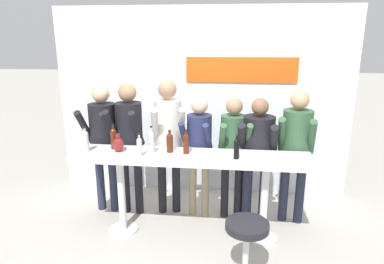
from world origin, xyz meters
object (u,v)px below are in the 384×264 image
at_px(person_right, 258,148).
at_px(wine_bottle_4, 152,141).
at_px(wine_bottle_5, 170,142).
at_px(wine_bottle_3, 114,138).
at_px(person_far_left, 103,135).
at_px(wine_bottle_6, 85,140).
at_px(wine_bottle_1, 237,148).
at_px(person_center_right, 233,145).
at_px(person_center, 199,144).
at_px(decorative_vase, 118,144).
at_px(person_far_right, 296,143).
at_px(wine_bottle_2, 139,146).
at_px(wine_bottle_0, 186,143).
at_px(bar_stool, 246,242).
at_px(person_center_left, 168,132).
at_px(tasting_table, 191,168).
at_px(person_left, 129,135).

distance_m(person_right, wine_bottle_4, 1.34).
bearing_deg(wine_bottle_5, wine_bottle_3, 175.90).
height_order(person_far_left, wine_bottle_6, person_far_left).
distance_m(wine_bottle_1, wine_bottle_6, 1.76).
relative_size(person_center_right, wine_bottle_6, 5.40).
bearing_deg(wine_bottle_6, person_center, 21.24).
xyz_separation_m(person_center, decorative_vase, (-0.91, -0.46, 0.11)).
bearing_deg(person_far_right, wine_bottle_2, -150.67).
bearing_deg(wine_bottle_2, wine_bottle_6, 171.62).
bearing_deg(wine_bottle_5, wine_bottle_0, -8.55).
relative_size(person_center_right, wine_bottle_3, 5.31).
distance_m(bar_stool, person_center_right, 1.39).
distance_m(person_far_left, person_center_right, 1.71).
bearing_deg(person_center, wine_bottle_0, -94.73).
bearing_deg(wine_bottle_5, wine_bottle_6, -174.76).
height_order(wine_bottle_1, decorative_vase, wine_bottle_1).
bearing_deg(person_center_left, decorative_vase, -145.26).
xyz_separation_m(tasting_table, wine_bottle_4, (-0.46, 0.01, 0.30)).
distance_m(person_center_right, decorative_vase, 1.44).
xyz_separation_m(person_center_left, wine_bottle_5, (0.10, -0.47, 0.02)).
xyz_separation_m(person_far_right, wine_bottle_0, (-1.32, -0.43, 0.09)).
bearing_deg(bar_stool, person_far_right, 62.64).
bearing_deg(person_center_right, decorative_vase, -166.66).
relative_size(person_center_right, decorative_vase, 7.37).
distance_m(person_right, decorative_vase, 1.72).
bearing_deg(person_center, wine_bottle_6, -149.55).
xyz_separation_m(tasting_table, person_center_left, (-0.36, 0.53, 0.26)).
height_order(wine_bottle_5, wine_bottle_6, wine_bottle_6).
height_order(wine_bottle_1, wine_bottle_6, wine_bottle_6).
relative_size(person_far_left, person_center_left, 0.96).
xyz_separation_m(tasting_table, bar_stool, (0.62, -0.75, -0.45)).
bearing_deg(wine_bottle_2, wine_bottle_4, 50.88).
bearing_deg(tasting_table, person_far_right, 20.40).
bearing_deg(wine_bottle_3, person_right, 11.15).
relative_size(wine_bottle_4, wine_bottle_5, 1.21).
distance_m(person_left, person_center, 0.92).
height_order(tasting_table, wine_bottle_4, wine_bottle_4).
xyz_separation_m(person_right, wine_bottle_3, (-1.74, -0.34, 0.18)).
height_order(person_far_right, wine_bottle_4, person_far_right).
distance_m(wine_bottle_0, wine_bottle_5, 0.20).
distance_m(bar_stool, wine_bottle_1, 1.01).
bearing_deg(person_left, person_right, 4.01).
xyz_separation_m(person_far_left, person_center_right, (1.71, 0.01, -0.08)).
distance_m(person_left, wine_bottle_3, 0.36).
height_order(person_center_left, decorative_vase, person_center_left).
distance_m(person_center, wine_bottle_5, 0.53).
xyz_separation_m(person_left, wine_bottle_6, (-0.38, -0.48, 0.06)).
relative_size(person_far_left, person_center, 1.08).
xyz_separation_m(wine_bottle_4, wine_bottle_6, (-0.78, -0.04, -0.01)).
distance_m(person_center_right, wine_bottle_3, 1.49).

